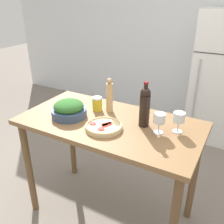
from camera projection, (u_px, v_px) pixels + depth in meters
name	position (u px, v px, depth m)	size (l,w,h in m)	color
ground_plane	(110.00, 212.00, 2.23)	(14.00, 14.00, 0.00)	slate
wall_back	(190.00, 31.00, 3.47)	(6.40, 0.08, 2.60)	silver
refrigerator	(222.00, 78.00, 3.13)	(0.65, 0.70, 1.62)	white
prep_counter	(110.00, 136.00, 1.90)	(1.35, 0.70, 0.92)	brown
wine_bottle	(145.00, 106.00, 1.72)	(0.07, 0.07, 0.33)	black
wine_glass_near	(159.00, 119.00, 1.65)	(0.08, 0.08, 0.14)	silver
wine_glass_far	(179.00, 118.00, 1.66)	(0.08, 0.08, 0.14)	silver
pepper_mill	(110.00, 96.00, 1.94)	(0.05, 0.05, 0.27)	tan
salad_bowl	(69.00, 109.00, 1.89)	(0.27, 0.27, 0.13)	#384C6B
homemade_pizza	(104.00, 126.00, 1.73)	(0.26, 0.26, 0.04)	#DBC189
salt_canister	(97.00, 104.00, 1.99)	(0.08, 0.08, 0.11)	yellow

